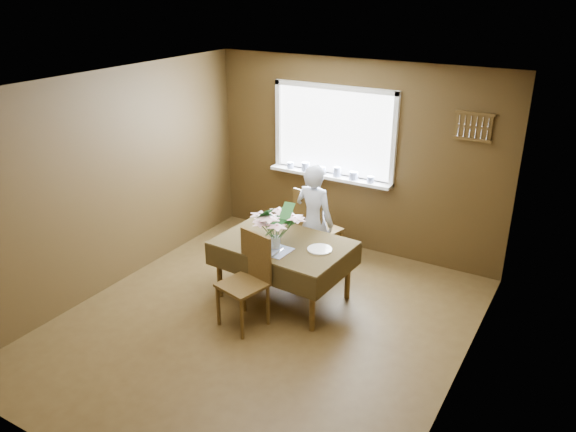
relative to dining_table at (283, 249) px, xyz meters
The scene contains 15 objects.
floor 0.86m from the dining_table, 81.50° to the right, with size 4.50×4.50×0.00m, color #483518.
ceiling 1.98m from the dining_table, 81.50° to the right, with size 4.50×4.50×0.00m, color white.
wall_back 1.77m from the dining_table, 86.90° to the left, with size 4.00×4.00×0.00m, color brown.
wall_front 2.92m from the dining_table, 88.20° to the right, with size 4.00×4.00×0.00m, color brown.
wall_left 2.10m from the dining_table, 162.60° to the right, with size 4.50×4.50×0.00m, color brown.
wall_right 2.26m from the dining_table, 15.99° to the right, with size 4.50×4.50×0.00m, color brown.
window_assembly 1.77m from the dining_table, 97.51° to the left, with size 1.72×0.20×1.22m.
spoon_rack 2.55m from the dining_table, 46.41° to the left, with size 0.44×0.05×0.33m.
dining_table is the anchor object (origin of this frame).
chair_far 0.80m from the dining_table, 92.39° to the left, with size 0.55×0.55×1.06m.
chair_near 0.61m from the dining_table, 95.68° to the right, with size 0.52×0.52×1.00m.
seated_woman 0.67m from the dining_table, 86.77° to the left, with size 0.52×0.34×1.42m, color white.
flower_bouquet 0.41m from the dining_table, 89.40° to the right, with size 0.53×0.53×0.46m.
side_plate 0.45m from the dining_table, ahead, with size 0.27×0.27×0.01m, color white.
table_knife 0.30m from the dining_table, 70.70° to the right, with size 0.02×0.23×0.00m, color silver.
Camera 1 is at (2.78, -4.20, 3.37)m, focal length 35.00 mm.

